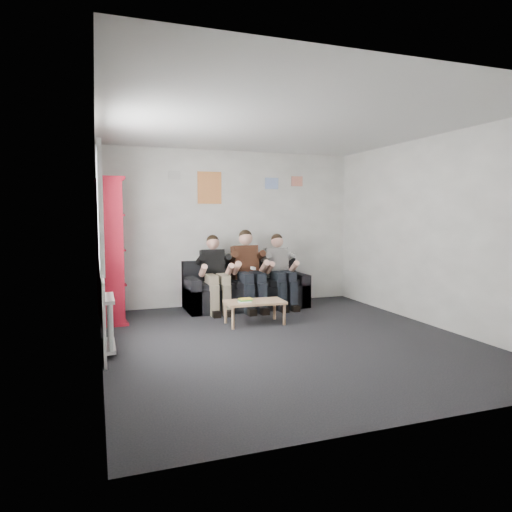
% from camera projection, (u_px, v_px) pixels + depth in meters
% --- Properties ---
extents(room_shell, '(5.00, 5.00, 5.00)m').
position_uv_depth(room_shell, '(288.00, 234.00, 5.71)').
color(room_shell, black).
rests_on(room_shell, ground).
extents(sofa, '(2.06, 0.84, 0.79)m').
position_uv_depth(sofa, '(245.00, 291.00, 7.83)').
color(sofa, black).
rests_on(sofa, ground).
extents(bookshelf, '(0.32, 0.96, 2.12)m').
position_uv_depth(bookshelf, '(111.00, 250.00, 6.80)').
color(bookshelf, maroon).
rests_on(bookshelf, ground).
extents(coffee_table, '(0.86, 0.47, 0.34)m').
position_uv_depth(coffee_table, '(255.00, 304.00, 6.61)').
color(coffee_table, tan).
rests_on(coffee_table, ground).
extents(game_cases, '(0.22, 0.19, 0.04)m').
position_uv_depth(game_cases, '(245.00, 300.00, 6.54)').
color(game_cases, silver).
rests_on(game_cases, coffee_table).
extents(person_left, '(0.39, 0.82, 1.26)m').
position_uv_depth(person_left, '(215.00, 274.00, 7.43)').
color(person_left, black).
rests_on(person_left, sofa).
extents(person_middle, '(0.42, 0.91, 1.33)m').
position_uv_depth(person_middle, '(249.00, 271.00, 7.61)').
color(person_middle, '#432216').
rests_on(person_middle, sofa).
extents(person_right, '(0.39, 0.83, 1.26)m').
position_uv_depth(person_right, '(281.00, 271.00, 7.81)').
color(person_right, white).
rests_on(person_right, sofa).
extents(radiator, '(0.10, 0.64, 0.60)m').
position_uv_depth(radiator, '(110.00, 322.00, 5.28)').
color(radiator, silver).
rests_on(radiator, ground).
extents(window, '(0.05, 1.30, 2.36)m').
position_uv_depth(window, '(102.00, 264.00, 5.20)').
color(window, white).
rests_on(window, room_shell).
extents(poster_large, '(0.42, 0.01, 0.55)m').
position_uv_depth(poster_large, '(210.00, 188.00, 7.85)').
color(poster_large, gold).
rests_on(poster_large, room_shell).
extents(poster_blue, '(0.25, 0.01, 0.20)m').
position_uv_depth(poster_blue, '(272.00, 183.00, 8.23)').
color(poster_blue, '#447EE9').
rests_on(poster_blue, room_shell).
extents(poster_pink, '(0.22, 0.01, 0.18)m').
position_uv_depth(poster_pink, '(297.00, 181.00, 8.39)').
color(poster_pink, '#CE4090').
rests_on(poster_pink, room_shell).
extents(poster_sign, '(0.20, 0.01, 0.14)m').
position_uv_depth(poster_sign, '(174.00, 175.00, 7.64)').
color(poster_sign, silver).
rests_on(poster_sign, room_shell).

